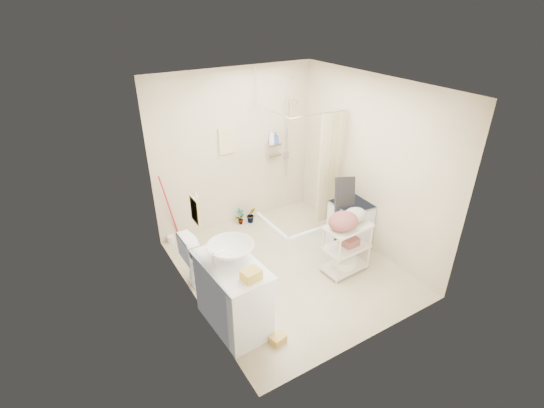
{
  "coord_description": "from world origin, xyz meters",
  "views": [
    {
      "loc": [
        -2.61,
        -3.83,
        3.53
      ],
      "look_at": [
        -0.13,
        0.25,
        0.97
      ],
      "focal_mm": 26.0,
      "sensor_mm": 36.0,
      "label": 1
    }
  ],
  "objects_px": {
    "toilet": "(210,254)",
    "washing_machine": "(350,225)",
    "vanity": "(233,294)",
    "laundry_rack": "(347,244)"
  },
  "relations": [
    {
      "from": "vanity",
      "to": "washing_machine",
      "type": "relative_size",
      "value": 1.36
    },
    {
      "from": "toilet",
      "to": "washing_machine",
      "type": "xyz_separation_m",
      "value": [
        2.18,
        -0.37,
        -0.01
      ]
    },
    {
      "from": "toilet",
      "to": "vanity",
      "type": "bearing_deg",
      "value": 172.3
    },
    {
      "from": "toilet",
      "to": "laundry_rack",
      "type": "height_order",
      "value": "laundry_rack"
    },
    {
      "from": "washing_machine",
      "to": "laundry_rack",
      "type": "distance_m",
      "value": 0.67
    },
    {
      "from": "toilet",
      "to": "washing_machine",
      "type": "relative_size",
      "value": 1.04
    },
    {
      "from": "vanity",
      "to": "washing_machine",
      "type": "height_order",
      "value": "vanity"
    },
    {
      "from": "laundry_rack",
      "to": "vanity",
      "type": "bearing_deg",
      "value": -179.57
    },
    {
      "from": "washing_machine",
      "to": "laundry_rack",
      "type": "xyz_separation_m",
      "value": [
        -0.48,
        -0.46,
        0.07
      ]
    },
    {
      "from": "washing_machine",
      "to": "toilet",
      "type": "bearing_deg",
      "value": 172.55
    }
  ]
}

